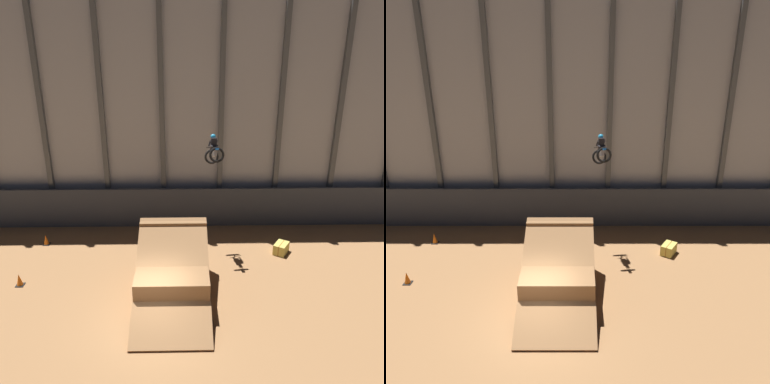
{
  "view_description": "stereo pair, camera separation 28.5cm",
  "coord_description": "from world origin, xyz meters",
  "views": [
    {
      "loc": [
        1.28,
        -12.12,
        10.06
      ],
      "look_at": [
        1.63,
        5.24,
        3.48
      ],
      "focal_mm": 35.0,
      "sensor_mm": 36.0,
      "label": 1
    },
    {
      "loc": [
        1.57,
        -12.12,
        10.06
      ],
      "look_at": [
        1.63,
        5.24,
        3.48
      ],
      "focal_mm": 35.0,
      "sensor_mm": 36.0,
      "label": 2
    }
  ],
  "objects": [
    {
      "name": "dirt_ramp",
      "position": [
        0.73,
        2.05,
        0.96
      ],
      "size": [
        3.08,
        5.56,
        2.85
      ],
      "color": "olive",
      "rests_on": "ground_plane"
    },
    {
      "name": "rider_bike_solo",
      "position": [
        2.71,
        5.63,
        5.45
      ],
      "size": [
        0.91,
        1.74,
        1.64
      ],
      "rotation": [
        -0.33,
        0.0,
        0.11
      ],
      "color": "black"
    },
    {
      "name": "hay_bale_trackside",
      "position": [
        6.34,
        5.19,
        0.28
      ],
      "size": [
        0.99,
        1.08,
        0.57
      ],
      "rotation": [
        0.0,
        0.0,
        1.0
      ],
      "color": "#CCB751",
      "rests_on": "ground_plane"
    },
    {
      "name": "traffic_cone_arena_edge",
      "position": [
        -6.41,
        6.38,
        0.28
      ],
      "size": [
        0.36,
        0.36,
        0.58
      ],
      "color": "black",
      "rests_on": "ground_plane"
    },
    {
      "name": "arena_back_wall",
      "position": [
        0.0,
        9.42,
        6.46
      ],
      "size": [
        32.0,
        0.4,
        12.92
      ],
      "color": "#A3A8B2",
      "rests_on": "ground_plane"
    },
    {
      "name": "lower_barrier",
      "position": [
        0.0,
        8.66,
        1.2
      ],
      "size": [
        31.36,
        0.2,
        2.39
      ],
      "color": "#383D47",
      "rests_on": "ground_plane"
    },
    {
      "name": "traffic_cone_near_ramp",
      "position": [
        -6.29,
        2.51,
        0.28
      ],
      "size": [
        0.36,
        0.36,
        0.58
      ],
      "color": "black",
      "rests_on": "ground_plane"
    },
    {
      "name": "ground_plane",
      "position": [
        0.0,
        0.0,
        0.0
      ],
      "size": [
        60.0,
        60.0,
        0.0
      ],
      "primitive_type": "plane",
      "color": "#996B42"
    }
  ]
}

